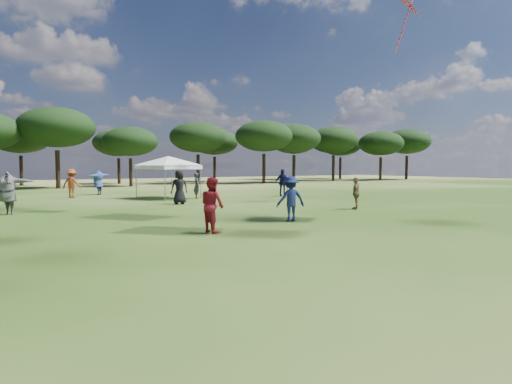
# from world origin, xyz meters

# --- Properties ---
(tree_line) EXTENTS (108.78, 17.63, 7.77)m
(tree_line) POSITION_xyz_m (2.39, 47.41, 5.42)
(tree_line) COLOR black
(tree_line) RESTS_ON ground
(tent_right) EXTENTS (6.03, 6.03, 3.05)m
(tent_right) POSITION_xyz_m (7.48, 26.93, 2.62)
(tent_right) COLOR gray
(tent_right) RESTS_ON ground
(festival_crowd) EXTENTS (29.82, 22.27, 1.90)m
(festival_crowd) POSITION_xyz_m (-0.27, 22.58, 0.91)
(festival_crowd) COLOR black
(festival_crowd) RESTS_ON ground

